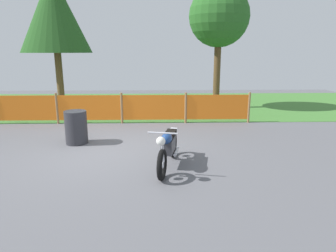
{
  "coord_description": "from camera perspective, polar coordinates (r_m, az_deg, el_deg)",
  "views": [
    {
      "loc": [
        1.29,
        -7.12,
        2.39
      ],
      "look_at": [
        1.46,
        -1.11,
        0.9
      ],
      "focal_mm": 32.16,
      "sensor_mm": 36.0,
      "label": 1
    }
  ],
  "objects": [
    {
      "name": "oil_drum",
      "position": [
        8.33,
        -17.02,
        -0.24
      ],
      "size": [
        0.58,
        0.58,
        0.88
      ],
      "primitive_type": "cylinder",
      "color": "#2D2D33",
      "rests_on": "ground"
    },
    {
      "name": "tree_near_left",
      "position": [
        13.11,
        9.65,
        19.68
      ],
      "size": [
        2.46,
        2.46,
        5.01
      ],
      "color": "brown",
      "rests_on": "ground"
    },
    {
      "name": "tree_leftmost",
      "position": [
        13.46,
        -20.78,
        19.39
      ],
      "size": [
        2.79,
        2.79,
        5.44
      ],
      "color": "brown",
      "rests_on": "ground"
    },
    {
      "name": "ground",
      "position": [
        7.62,
        -11.29,
        -4.71
      ],
      "size": [
        24.0,
        24.0,
        0.02
      ],
      "primitive_type": "cube",
      "color": "#5B5B60"
    },
    {
      "name": "barrier_fence",
      "position": [
        10.33,
        -8.76,
        3.44
      ],
      "size": [
        8.78,
        0.08,
        1.05
      ],
      "color": "olive",
      "rests_on": "ground"
    },
    {
      "name": "grass_verge",
      "position": [
        14.03,
        -6.87,
        4.04
      ],
      "size": [
        24.0,
        7.37,
        0.01
      ],
      "primitive_type": "cube",
      "color": "#427A33",
      "rests_on": "ground"
    },
    {
      "name": "motorcycle_lead",
      "position": [
        6.31,
        -0.0,
        -4.03
      ],
      "size": [
        0.68,
        1.92,
        0.92
      ],
      "rotation": [
        0.0,
        0.0,
        -1.77
      ],
      "color": "black",
      "rests_on": "ground"
    }
  ]
}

